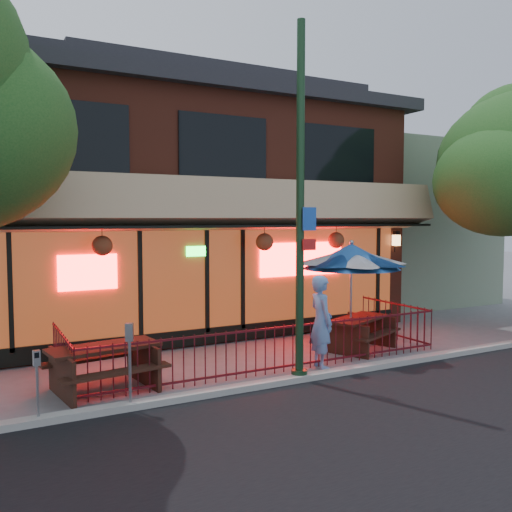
{
  "coord_description": "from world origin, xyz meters",
  "views": [
    {
      "loc": [
        -5.71,
        -9.36,
        3.21
      ],
      "look_at": [
        0.29,
        2.0,
        2.31
      ],
      "focal_mm": 38.0,
      "sensor_mm": 36.0,
      "label": 1
    }
  ],
  "objects_px": {
    "street_light": "(300,221)",
    "picnic_table_right": "(358,328)",
    "patio_umbrella": "(351,256)",
    "parking_meter_near": "(130,351)",
    "pedestrian": "(321,322)",
    "picnic_table_left": "(104,361)",
    "parking_meter_far": "(37,374)"
  },
  "relations": [
    {
      "from": "parking_meter_near",
      "to": "parking_meter_far",
      "type": "bearing_deg",
      "value": 180.0
    },
    {
      "from": "parking_meter_near",
      "to": "parking_meter_far",
      "type": "relative_size",
      "value": 1.25
    },
    {
      "from": "picnic_table_right",
      "to": "patio_umbrella",
      "type": "height_order",
      "value": "patio_umbrella"
    },
    {
      "from": "patio_umbrella",
      "to": "parking_meter_near",
      "type": "bearing_deg",
      "value": -164.85
    },
    {
      "from": "picnic_table_left",
      "to": "picnic_table_right",
      "type": "distance_m",
      "value": 6.21
    },
    {
      "from": "street_light",
      "to": "pedestrian",
      "type": "distance_m",
      "value": 2.37
    },
    {
      "from": "street_light",
      "to": "picnic_table_right",
      "type": "height_order",
      "value": "street_light"
    },
    {
      "from": "picnic_table_right",
      "to": "parking_meter_near",
      "type": "distance_m",
      "value": 6.23
    },
    {
      "from": "patio_umbrella",
      "to": "parking_meter_near",
      "type": "xyz_separation_m",
      "value": [
        -5.84,
        -1.58,
        -1.3
      ]
    },
    {
      "from": "pedestrian",
      "to": "parking_meter_far",
      "type": "distance_m",
      "value": 5.76
    },
    {
      "from": "picnic_table_left",
      "to": "patio_umbrella",
      "type": "distance_m",
      "value": 6.27
    },
    {
      "from": "street_light",
      "to": "picnic_table_right",
      "type": "relative_size",
      "value": 3.11
    },
    {
      "from": "patio_umbrella",
      "to": "parking_meter_near",
      "type": "height_order",
      "value": "patio_umbrella"
    },
    {
      "from": "picnic_table_right",
      "to": "patio_umbrella",
      "type": "distance_m",
      "value": 1.78
    },
    {
      "from": "picnic_table_left",
      "to": "pedestrian",
      "type": "height_order",
      "value": "pedestrian"
    },
    {
      "from": "street_light",
      "to": "patio_umbrella",
      "type": "xyz_separation_m",
      "value": [
        2.43,
        1.5,
        -0.86
      ]
    },
    {
      "from": "picnic_table_left",
      "to": "parking_meter_far",
      "type": "distance_m",
      "value": 1.76
    },
    {
      "from": "street_light",
      "to": "pedestrian",
      "type": "bearing_deg",
      "value": 30.27
    },
    {
      "from": "patio_umbrella",
      "to": "picnic_table_left",
      "type": "bearing_deg",
      "value": -176.18
    },
    {
      "from": "picnic_table_left",
      "to": "street_light",
      "type": "bearing_deg",
      "value": -17.08
    },
    {
      "from": "parking_meter_near",
      "to": "picnic_table_left",
      "type": "bearing_deg",
      "value": 98.35
    },
    {
      "from": "patio_umbrella",
      "to": "parking_meter_far",
      "type": "bearing_deg",
      "value": -167.77
    },
    {
      "from": "picnic_table_right",
      "to": "parking_meter_far",
      "type": "distance_m",
      "value": 7.63
    },
    {
      "from": "patio_umbrella",
      "to": "parking_meter_near",
      "type": "relative_size",
      "value": 1.84
    },
    {
      "from": "picnic_table_right",
      "to": "parking_meter_far",
      "type": "bearing_deg",
      "value": -168.46
    },
    {
      "from": "picnic_table_left",
      "to": "patio_umbrella",
      "type": "xyz_separation_m",
      "value": [
        6.02,
        0.4,
        1.73
      ]
    },
    {
      "from": "street_light",
      "to": "parking_meter_near",
      "type": "height_order",
      "value": "street_light"
    },
    {
      "from": "patio_umbrella",
      "to": "parking_meter_far",
      "type": "relative_size",
      "value": 2.29
    },
    {
      "from": "pedestrian",
      "to": "parking_meter_far",
      "type": "relative_size",
      "value": 1.71
    },
    {
      "from": "picnic_table_right",
      "to": "patio_umbrella",
      "type": "xyz_separation_m",
      "value": [
        -0.18,
        0.06,
        1.77
      ]
    },
    {
      "from": "pedestrian",
      "to": "parking_meter_near",
      "type": "relative_size",
      "value": 1.37
    },
    {
      "from": "street_light",
      "to": "parking_meter_far",
      "type": "height_order",
      "value": "street_light"
    }
  ]
}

